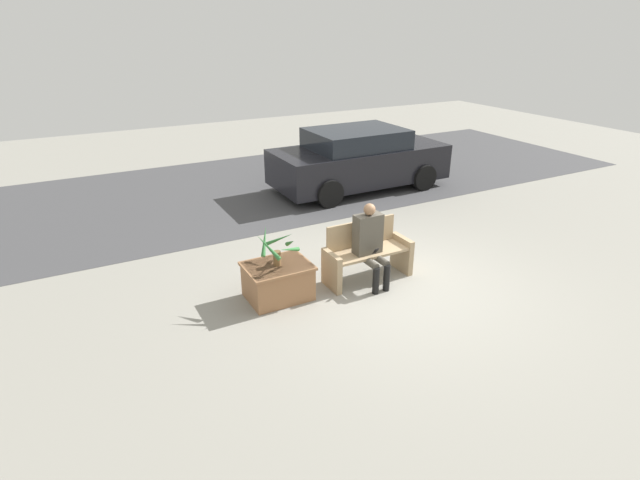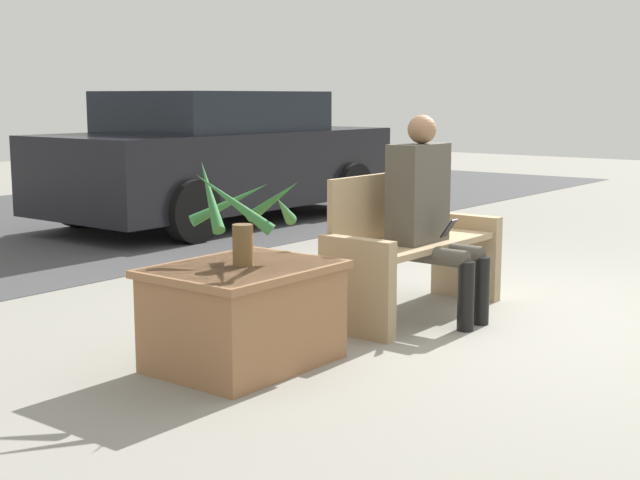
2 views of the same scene
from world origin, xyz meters
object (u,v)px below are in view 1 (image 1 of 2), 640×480
(bench, at_px, (367,253))
(person_seated, at_px, (370,240))
(potted_plant, at_px, (278,247))
(planter_box, at_px, (278,280))
(parked_car, at_px, (359,159))

(bench, xyz_separation_m, person_seated, (-0.05, -0.16, 0.31))
(person_seated, distance_m, potted_plant, 1.46)
(planter_box, height_order, parked_car, parked_car)
(planter_box, bearing_deg, potted_plant, -22.05)
(potted_plant, bearing_deg, planter_box, 157.95)
(parked_car, bearing_deg, person_seated, -120.15)
(bench, height_order, potted_plant, potted_plant)
(potted_plant, bearing_deg, parked_car, 45.82)
(planter_box, bearing_deg, parked_car, 45.63)
(bench, bearing_deg, parked_car, 59.43)
(bench, relative_size, planter_box, 1.48)
(bench, height_order, planter_box, bench)
(planter_box, xyz_separation_m, potted_plant, (0.02, -0.01, 0.54))
(parked_car, bearing_deg, potted_plant, -134.18)
(bench, bearing_deg, planter_box, 176.85)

